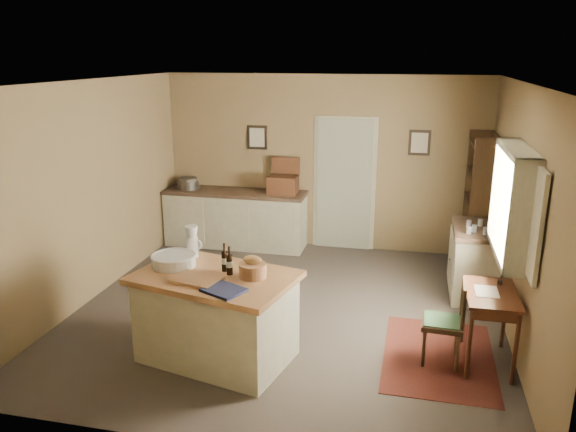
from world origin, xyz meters
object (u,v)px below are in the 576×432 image
writing_desk (491,302)px  shelving_unit (482,203)px  right_cabinet (473,261)px  desk_chair (442,323)px  work_island (216,314)px  sideboard (236,216)px

writing_desk → shelving_unit: shelving_unit is taller
shelving_unit → right_cabinet: bearing=-98.8°
writing_desk → desk_chair: (-0.45, -0.08, -0.24)m
shelving_unit → work_island: bearing=-131.4°
right_cabinet → sideboard: bearing=161.5°
desk_chair → right_cabinet: size_ratio=0.84×
right_cabinet → shelving_unit: (0.15, 0.98, 0.51)m
work_island → sideboard: 3.50m
right_cabinet → shelving_unit: 1.12m
desk_chair → work_island: bearing=-166.9°
work_island → desk_chair: (2.22, 0.42, -0.06)m
work_island → shelving_unit: 4.29m
sideboard → shelving_unit: bearing=-3.1°
sideboard → writing_desk: size_ratio=2.78×
work_island → right_cabinet: 3.46m
desk_chair → shelving_unit: bearing=80.3°
writing_desk → work_island: bearing=-169.4°
right_cabinet → desk_chair: bearing=-104.0°
writing_desk → shelving_unit: (0.15, 2.69, 0.31)m
desk_chair → shelving_unit: shelving_unit is taller
sideboard → shelving_unit: size_ratio=1.17×
right_cabinet → shelving_unit: bearing=81.2°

